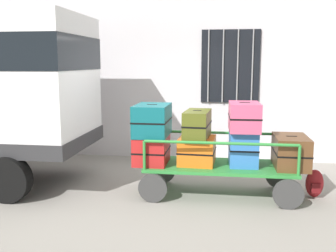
{
  "coord_description": "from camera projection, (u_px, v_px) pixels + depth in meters",
  "views": [
    {
      "loc": [
        0.73,
        -5.81,
        2.08
      ],
      "look_at": [
        -0.11,
        0.13,
        1.09
      ],
      "focal_mm": 41.19,
      "sensor_mm": 36.0,
      "label": 1
    }
  ],
  "objects": [
    {
      "name": "luggage_cart",
      "position": [
        219.0,
        171.0,
        6.08
      ],
      "size": [
        2.41,
        1.03,
        0.49
      ],
      "color": "#2D8438",
      "rests_on": "ground"
    },
    {
      "name": "building_wall",
      "position": [
        189.0,
        43.0,
        8.2
      ],
      "size": [
        12.0,
        0.38,
        5.0
      ],
      "color": "silver",
      "rests_on": "ground"
    },
    {
      "name": "suitcase_left_bottom",
      "position": [
        152.0,
        150.0,
        6.15
      ],
      "size": [
        0.52,
        0.69,
        0.44
      ],
      "color": "#B21E1E",
      "rests_on": "luggage_cart"
    },
    {
      "name": "suitcase_left_middle",
      "position": [
        152.0,
        120.0,
        6.14
      ],
      "size": [
        0.54,
        0.8,
        0.5
      ],
      "color": "#0F5960",
      "rests_on": "suitcase_left_bottom"
    },
    {
      "name": "cart_railing",
      "position": [
        220.0,
        141.0,
        6.0
      ],
      "size": [
        2.28,
        0.9,
        0.46
      ],
      "color": "#2D8438",
      "rests_on": "luggage_cart"
    },
    {
      "name": "suitcase_center_middle",
      "position": [
        244.0,
        117.0,
        5.91
      ],
      "size": [
        0.48,
        0.73,
        0.44
      ],
      "color": "#CC4C72",
      "rests_on": "suitcase_center_bottom"
    },
    {
      "name": "suitcase_midright_bottom",
      "position": [
        291.0,
        152.0,
        5.91
      ],
      "size": [
        0.51,
        0.79,
        0.49
      ],
      "color": "brown",
      "rests_on": "luggage_cart"
    },
    {
      "name": "ground_plane",
      "position": [
        174.0,
        195.0,
        6.12
      ],
      "size": [
        40.0,
        40.0,
        0.0
      ],
      "primitive_type": "plane",
      "color": "gray"
    },
    {
      "name": "suitcase_midleft_bottom",
      "position": [
        197.0,
        150.0,
        6.11
      ],
      "size": [
        0.6,
        0.65,
        0.43
      ],
      "color": "orange",
      "rests_on": "luggage_cart"
    },
    {
      "name": "suitcase_center_bottom",
      "position": [
        243.0,
        148.0,
        6.01
      ],
      "size": [
        0.46,
        0.56,
        0.56
      ],
      "color": "#3372C6",
      "rests_on": "luggage_cart"
    },
    {
      "name": "suitcase_midleft_middle",
      "position": [
        197.0,
        124.0,
        6.01
      ],
      "size": [
        0.43,
        0.76,
        0.42
      ],
      "color": "#4C5119",
      "rests_on": "suitcase_midleft_bottom"
    },
    {
      "name": "backpack",
      "position": [
        315.0,
        184.0,
        5.99
      ],
      "size": [
        0.27,
        0.22,
        0.44
      ],
      "color": "maroon",
      "rests_on": "ground"
    }
  ]
}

